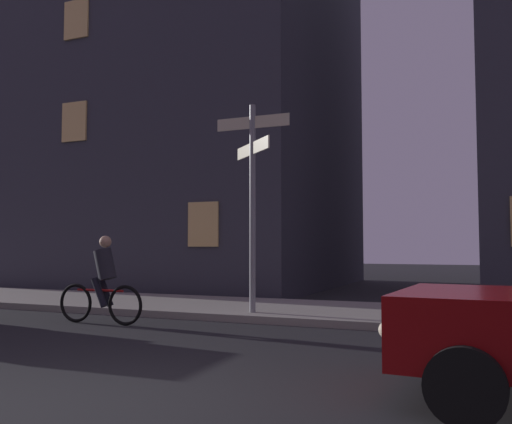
% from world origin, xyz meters
% --- Properties ---
extents(ground_plane, '(80.00, 80.00, 0.00)m').
position_xyz_m(ground_plane, '(0.00, 0.00, 0.00)').
color(ground_plane, '#232326').
extents(sidewalk_kerb, '(40.00, 3.34, 0.14)m').
position_xyz_m(sidewalk_kerb, '(0.00, 7.19, 0.07)').
color(sidewalk_kerb, gray).
rests_on(sidewalk_kerb, ground_plane).
extents(signpost, '(1.54, 1.17, 4.07)m').
position_xyz_m(signpost, '(-1.06, 6.05, 2.57)').
color(signpost, gray).
rests_on(signpost, sidewalk_kerb).
extents(cyclist, '(1.82, 0.33, 1.61)m').
position_xyz_m(cyclist, '(-3.35, 4.41, 0.75)').
color(cyclist, black).
rests_on(cyclist, ground_plane).
extents(building_left_block, '(13.30, 9.91, 12.51)m').
position_xyz_m(building_left_block, '(-8.30, 14.17, 6.26)').
color(building_left_block, '#383842').
rests_on(building_left_block, ground_plane).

